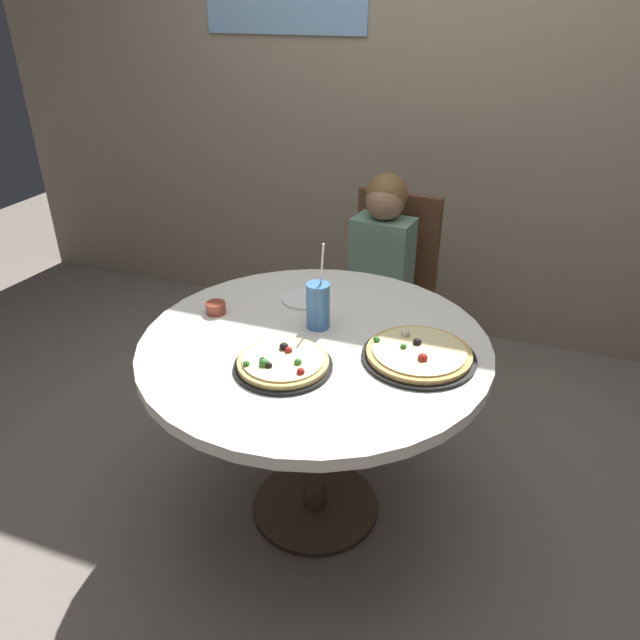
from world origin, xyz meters
name	(u,v)px	position (x,y,z in m)	size (l,w,h in m)	color
ground_plane	(316,507)	(0.00, 0.00, 0.00)	(8.00, 8.00, 0.00)	slate
wall_with_window	(430,61)	(0.00, 1.64, 1.45)	(5.20, 0.14, 2.90)	gray
dining_table	(315,367)	(0.00, 0.00, 0.65)	(1.15, 1.15, 0.75)	silver
chair_wooden	(388,284)	(0.01, 0.96, 0.53)	(0.44, 0.44, 0.95)	brown
diner_child	(374,309)	(-0.01, 0.78, 0.48)	(0.29, 0.42, 1.08)	#3F4766
pizza_veggie	(283,363)	(-0.03, -0.19, 0.77)	(0.30, 0.30, 0.05)	black
pizza_cheese	(419,354)	(0.34, 0.01, 0.77)	(0.36, 0.36, 0.05)	black
soda_cup	(318,305)	(-0.02, 0.09, 0.83)	(0.08, 0.08, 0.31)	#3F72B2
sauce_bowl	(216,308)	(-0.40, 0.06, 0.77)	(0.07, 0.07, 0.04)	brown
plate_small	(306,299)	(-0.14, 0.26, 0.76)	(0.18, 0.18, 0.01)	white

